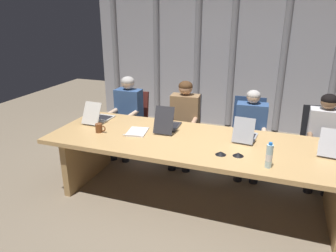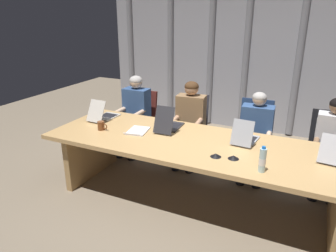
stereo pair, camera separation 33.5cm
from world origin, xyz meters
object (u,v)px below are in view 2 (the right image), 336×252
Objects in this scene: person_right_mid at (332,141)px; person_left_end at (134,110)px; laptop_left_end at (104,115)px; office_chair_left_end at (140,128)px; person_center at (256,131)px; conference_mic_left_side at (216,155)px; spiral_notepad at (138,131)px; laptop_center at (245,137)px; laptop_right_mid at (332,153)px; office_chair_left_mid at (191,136)px; office_chair_right_mid at (326,159)px; laptop_left_mid at (169,124)px; office_chair_center at (252,146)px; coffee_mug_near at (101,126)px; water_bottle_primary at (262,160)px; conference_mic_middle at (233,157)px; person_left_mid at (189,119)px.

person_left_end is at bearing -87.94° from person_right_mid.
laptop_left_end is 0.50× the size of office_chair_left_end.
conference_mic_left_side is (-0.18, -1.16, 0.12)m from person_center.
person_right_mid reaches higher than person_center.
person_center is 1.52m from spiral_notepad.
conference_mic_left_side is at bearing 164.78° from laptop_center.
office_chair_left_end is at bearing -1.65° from laptop_left_end.
laptop_right_mid is (0.86, -0.02, -0.00)m from laptop_center.
office_chair_left_mid is 0.83× the size of person_center.
office_chair_right_mid is at bearing 92.94° from person_left_end.
laptop_right_mid is at bearing -94.06° from laptop_left_mid.
laptop_center is at bearing 70.39° from conference_mic_left_side.
laptop_center is 0.35× the size of person_right_mid.
laptop_left_mid is 1.14m from person_center.
coffee_mug_near is (-1.60, -1.19, 0.43)m from office_chair_center.
conference_mic_left_side is at bearing -7.38° from office_chair_center.
office_chair_center is 1.80m from person_left_end.
coffee_mug_near is (-2.52, -1.19, 0.44)m from office_chair_right_mid.
laptop_left_end reaches higher than water_bottle_primary.
person_right_mid is at bearing 22.05° from coffee_mug_near.
conference_mic_middle is (-0.87, -0.44, -0.04)m from laptop_right_mid.
laptop_left_end is 0.47× the size of office_chair_center.
water_bottle_primary is at bearing 11.21° from office_chair_center.
office_chair_left_end is at bearing -96.75° from office_chair_right_mid.
office_chair_right_mid is at bearing -71.06° from laptop_left_end.
office_chair_left_end is (-0.90, 0.81, -0.46)m from laptop_left_mid.
office_chair_center is at bearing 80.78° from office_chair_left_mid.
laptop_center is 0.87× the size of laptop_right_mid.
coffee_mug_near is (-1.66, -1.03, 0.15)m from person_center.
office_chair_right_mid is at bearing 51.54° from conference_mic_left_side.
laptop_right_mid is 1.91m from person_left_mid.
coffee_mug_near is 0.45m from spiral_notepad.
person_center reaches higher than office_chair_left_mid.
spiral_notepad is (0.60, -1.04, 0.41)m from office_chair_left_end.
laptop_left_mid is 0.93m from laptop_center.
laptop_left_mid reaches higher than conference_mic_left_side.
office_chair_left_mid is 0.36m from person_left_mid.
person_left_end is 9.12× the size of coffee_mug_near.
person_right_mid is at bearing 64.95° from water_bottle_primary.
laptop_left_mid is 0.42× the size of person_right_mid.
water_bottle_primary is at bearing -14.67° from conference_mic_left_side.
office_chair_left_end is at bearing -105.10° from person_left_mid.
office_chair_left_end is 0.37m from person_left_end.
laptop_left_mid is 0.41× the size of person_left_end.
laptop_left_end is at bearing 151.42° from spiral_notepad.
conference_mic_left_side reaches higher than spiral_notepad.
office_chair_left_end reaches higher than spiral_notepad.
person_right_mid reaches higher than office_chair_center.
office_chair_left_mid is (0.88, 0.00, 0.01)m from office_chair_left_end.
laptop_left_mid reaches higher than conference_mic_middle.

